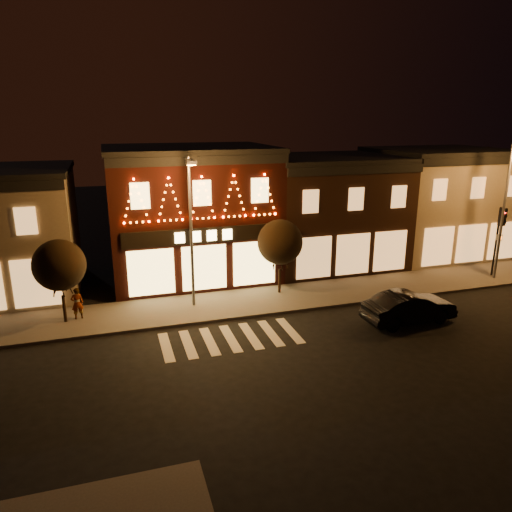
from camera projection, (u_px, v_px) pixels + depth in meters
name	position (u px, v px, depth m)	size (l,w,h in m)	color
ground	(255.00, 381.00, 19.00)	(120.00, 120.00, 0.00)	black
sidewalk_far	(247.00, 302.00, 26.89)	(44.00, 4.00, 0.15)	#47423D
building_pulp	(191.00, 212.00, 30.66)	(10.20, 8.34, 8.30)	black
building_right_a	(327.00, 210.00, 33.49)	(9.20, 8.28, 7.50)	black
building_right_b	(437.00, 202.00, 36.01)	(9.20, 8.28, 7.80)	#7D6F59
traffic_signal_far	(500.00, 227.00, 30.21)	(0.37, 0.51, 4.48)	black
streetlamp_mid	(191.00, 222.00, 24.80)	(0.52, 1.82, 7.96)	#59595E
streetlamp_right	(508.00, 201.00, 29.16)	(0.53, 1.92, 8.43)	#59595E
tree_left	(59.00, 265.00, 23.37)	(2.53, 2.53, 4.22)	black
tree_right	(280.00, 242.00, 27.37)	(2.59, 2.59, 4.32)	black
dark_sedan	(409.00, 307.00, 24.29)	(1.67, 4.80, 1.58)	black
pedestrian	(77.00, 303.00, 24.32)	(0.60, 0.39, 1.65)	gray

